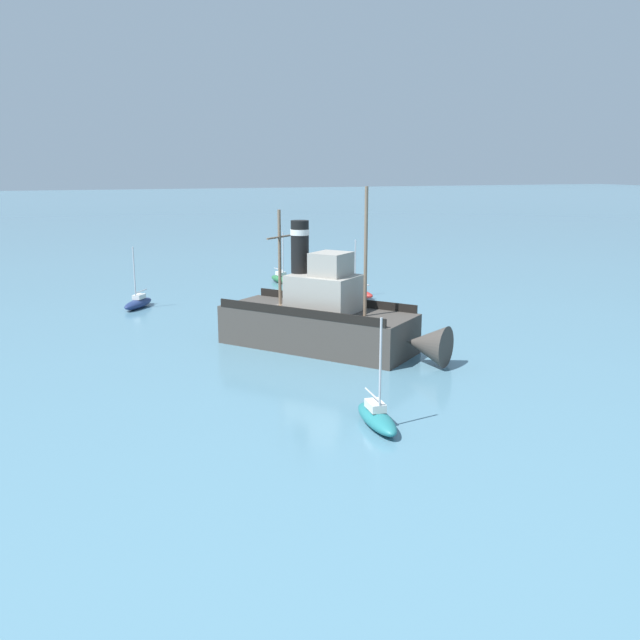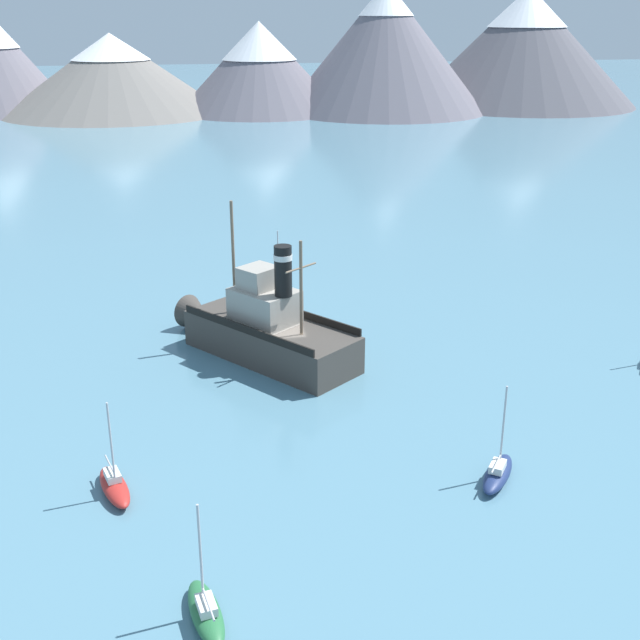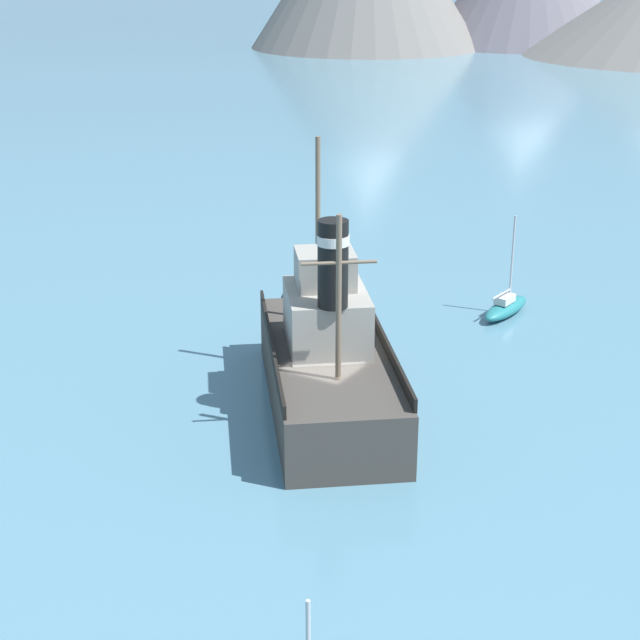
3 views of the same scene
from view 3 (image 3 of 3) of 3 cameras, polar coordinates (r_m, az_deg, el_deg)
name	(u,v)px [view 3 (image 3 of 3)]	position (r m, az deg, el deg)	size (l,w,h in m)	color
ground_plane	(325,423)	(36.90, 0.32, -6.04)	(600.00, 600.00, 0.00)	teal
old_tugboat	(326,357)	(37.96, 0.37, -2.18)	(11.61, 13.37, 9.90)	#423D38
sailboat_teal	(506,307)	(48.09, 10.76, 0.76)	(1.43, 3.88, 4.90)	#23757A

